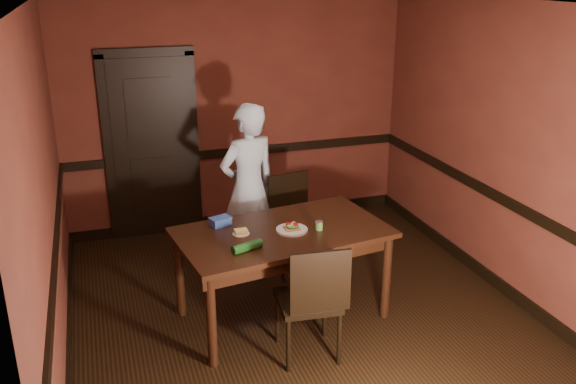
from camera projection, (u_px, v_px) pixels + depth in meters
floor at (300, 313)px, 5.54m from camera, size 4.00×4.50×0.01m
ceiling at (302, 3)px, 4.60m from camera, size 4.00×4.50×0.01m
wall_back at (237, 114)px, 7.08m from camera, size 4.00×0.02×2.70m
wall_front at (449, 306)px, 3.06m from camera, size 4.00×0.02×2.70m
wall_left at (45, 199)px, 4.48m from camera, size 0.02×4.50×2.70m
wall_right at (504, 151)px, 5.66m from camera, size 0.02×4.50×2.70m
dado_back at (238, 152)px, 7.22m from camera, size 4.00×0.03×0.10m
dado_left at (55, 254)px, 4.64m from camera, size 0.03×4.50×0.10m
dado_right at (497, 196)px, 5.81m from camera, size 0.03×4.50×0.10m
baseboard_back at (240, 217)px, 7.51m from camera, size 4.00×0.03×0.12m
baseboard_left at (69, 347)px, 4.93m from camera, size 0.03×4.50×0.12m
baseboard_right at (487, 275)px, 6.10m from camera, size 0.03×4.50×0.12m
door at (152, 144)px, 6.84m from camera, size 1.05×0.07×2.20m
dining_table at (283, 274)px, 5.36m from camera, size 1.91×1.24×0.84m
chair_far at (291, 225)px, 6.19m from camera, size 0.52×0.52×0.98m
chair_near at (308, 298)px, 4.80m from camera, size 0.51×0.51×1.00m
person at (249, 188)px, 6.13m from camera, size 0.73×0.58×1.73m
sandwich_plate at (292, 229)px, 5.20m from camera, size 0.27×0.27×0.07m
sauce_jar at (319, 225)px, 5.21m from camera, size 0.07×0.07×0.08m
cheese_saucer at (241, 232)px, 5.13m from camera, size 0.14×0.14×0.05m
food_tub at (220, 221)px, 5.30m from camera, size 0.21×0.17×0.07m
wrapped_veg at (247, 247)px, 4.82m from camera, size 0.27×0.15×0.07m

